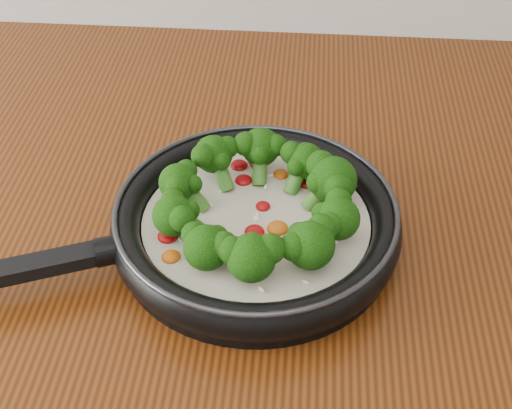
{
  "coord_description": "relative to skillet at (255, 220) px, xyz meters",
  "views": [
    {
      "loc": [
        0.12,
        0.5,
        1.41
      ],
      "look_at": [
        0.08,
        1.03,
        0.95
      ],
      "focal_mm": 50.61,
      "sensor_mm": 36.0,
      "label": 1
    }
  ],
  "objects": [
    {
      "name": "skillet",
      "position": [
        0.0,
        0.0,
        0.0
      ],
      "size": [
        0.47,
        0.38,
        0.08
      ],
      "color": "black",
      "rests_on": "counter"
    }
  ]
}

